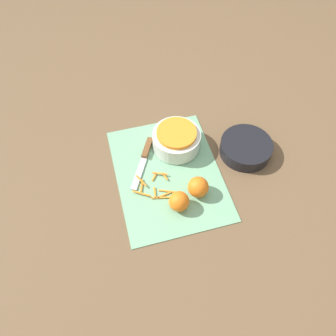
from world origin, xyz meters
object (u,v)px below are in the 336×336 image
at_px(knife, 145,154).
at_px(orange_right, 179,201).
at_px(bowl_speckled, 176,139).
at_px(orange_left, 198,187).
at_px(bowl_dark, 246,148).

xyz_separation_m(knife, orange_right, (0.23, 0.06, 0.03)).
height_order(bowl_speckled, orange_left, bowl_speckled).
bearing_deg(orange_right, knife, -166.02).
bearing_deg(orange_left, orange_right, -65.85).
distance_m(bowl_dark, orange_left, 0.25).
bearing_deg(bowl_dark, bowl_speckled, -110.69).
bearing_deg(orange_left, bowl_dark, 118.66).
relative_size(bowl_dark, knife, 0.90).
bearing_deg(orange_right, bowl_dark, 117.54).
bearing_deg(orange_right, bowl_speckled, 165.90).
xyz_separation_m(bowl_dark, knife, (-0.08, -0.36, -0.01)).
height_order(bowl_speckled, orange_right, bowl_speckled).
distance_m(bowl_dark, orange_right, 0.34).
bearing_deg(bowl_dark, orange_right, -62.46).
xyz_separation_m(orange_left, orange_right, (0.03, -0.08, -0.00)).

